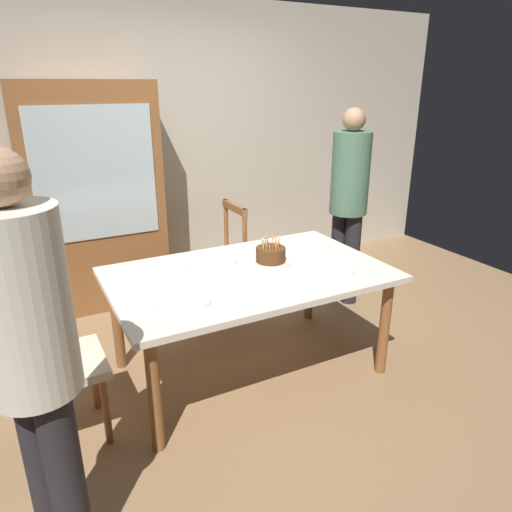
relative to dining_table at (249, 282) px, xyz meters
The scene contains 14 objects.
ground 0.65m from the dining_table, ahead, with size 6.40×6.40×0.00m, color #93704C.
back_wall 1.96m from the dining_table, 90.00° to the left, with size 6.40×0.10×2.60m, color beige.
dining_table is the anchor object (origin of this frame).
birthday_cake 0.25m from the dining_table, 20.95° to the left, with size 0.28×0.28×0.18m.
plate_near_celebrant 0.55m from the dining_table, 153.12° to the right, with size 0.22×0.22×0.01m, color white.
plate_far_side 0.27m from the dining_table, 109.73° to the left, with size 0.22×0.22×0.01m, color white.
plate_near_guest 0.59m from the dining_table, 24.92° to the right, with size 0.22×0.22×0.01m, color white.
fork_near_celebrant 0.70m from the dining_table, 159.17° to the right, with size 0.18×0.02×0.01m, color silver.
fork_far_side 0.36m from the dining_table, 134.87° to the left, with size 0.18×0.02×0.01m, color silver.
chair_spindle_back 0.90m from the dining_table, 80.82° to the left, with size 0.44×0.44×0.95m.
chair_upholstered 1.28m from the dining_table, behind, with size 0.45×0.45×0.95m.
person_celebrant 1.59m from the dining_table, 146.66° to the right, with size 0.32×0.32×1.69m.
person_guest 1.43m from the dining_table, 25.49° to the left, with size 0.32×0.32×1.69m.
china_cabinet 1.72m from the dining_table, 113.35° to the left, with size 1.10×0.45×1.90m.
Camera 1 is at (-1.26, -2.50, 1.87)m, focal length 32.92 mm.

